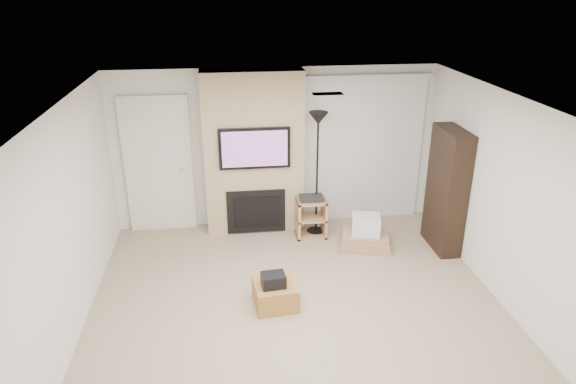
{
  "coord_description": "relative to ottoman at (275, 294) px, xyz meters",
  "views": [
    {
      "loc": [
        -0.78,
        -4.87,
        3.71
      ],
      "look_at": [
        0.0,
        1.2,
        1.15
      ],
      "focal_mm": 32.0,
      "sensor_mm": 36.0,
      "label": 1
    }
  ],
  "objects": [
    {
      "name": "fireplace_wall",
      "position": [
        -0.09,
        2.15,
        1.09
      ],
      "size": [
        1.5,
        0.47,
        2.5
      ],
      "color": "tan",
      "rests_on": "floor"
    },
    {
      "name": "vertical_blinds",
      "position": [
        1.66,
        2.31,
        1.12
      ],
      "size": [
        1.98,
        0.1,
        2.37
      ],
      "color": "silver",
      "rests_on": "floor"
    },
    {
      "name": "wall_back",
      "position": [
        0.26,
        2.36,
        1.1
      ],
      "size": [
        5.0,
        0.0,
        2.5
      ],
      "primitive_type": "cube",
      "rotation": [
        1.57,
        0.0,
        0.0
      ],
      "color": "white",
      "rests_on": "ground"
    },
    {
      "name": "box_stack",
      "position": [
        1.48,
        1.31,
        0.04
      ],
      "size": [
        0.85,
        0.71,
        0.5
      ],
      "color": "tan",
      "rests_on": "floor"
    },
    {
      "name": "bookshelf",
      "position": [
        2.6,
        1.18,
        0.75
      ],
      "size": [
        0.3,
        0.8,
        1.8
      ],
      "color": "black",
      "rests_on": "floor"
    },
    {
      "name": "ottoman",
      "position": [
        0.0,
        0.0,
        0.0
      ],
      "size": [
        0.55,
        0.55,
        0.3
      ],
      "primitive_type": "cube",
      "rotation": [
        0.0,
        0.0,
        0.1
      ],
      "color": "#A26D31",
      "rests_on": "floor"
    },
    {
      "name": "wall_left",
      "position": [
        -2.24,
        -0.39,
        1.1
      ],
      "size": [
        0.0,
        5.5,
        2.5
      ],
      "primitive_type": "cube",
      "rotation": [
        1.57,
        0.0,
        1.57
      ],
      "color": "white",
      "rests_on": "ground"
    },
    {
      "name": "black_bag",
      "position": [
        -0.03,
        -0.04,
        0.23
      ],
      "size": [
        0.3,
        0.25,
        0.16
      ],
      "primitive_type": "cube",
      "rotation": [
        0.0,
        0.0,
        0.1
      ],
      "color": "black",
      "rests_on": "ottoman"
    },
    {
      "name": "wall_right",
      "position": [
        2.76,
        -0.39,
        1.1
      ],
      "size": [
        0.0,
        5.5,
        2.5
      ],
      "primitive_type": "cube",
      "rotation": [
        1.57,
        0.0,
        1.57
      ],
      "color": "white",
      "rests_on": "ground"
    },
    {
      "name": "ceiling",
      "position": [
        0.26,
        -0.39,
        2.35
      ],
      "size": [
        5.0,
        5.5,
        0.0
      ],
      "primitive_type": "cube",
      "color": "white",
      "rests_on": "wall_back"
    },
    {
      "name": "entry_door",
      "position": [
        -1.54,
        2.32,
        0.9
      ],
      "size": [
        1.02,
        0.11,
        2.14
      ],
      "color": "silver",
      "rests_on": "floor"
    },
    {
      "name": "floor",
      "position": [
        0.26,
        -0.39,
        -0.15
      ],
      "size": [
        5.0,
        5.5,
        0.0
      ],
      "primitive_type": "cube",
      "color": "tan",
      "rests_on": "ground"
    },
    {
      "name": "av_stand",
      "position": [
        0.74,
        1.77,
        0.2
      ],
      "size": [
        0.45,
        0.38,
        0.66
      ],
      "color": "tan",
      "rests_on": "floor"
    },
    {
      "name": "hvac_vent",
      "position": [
        0.66,
        0.41,
        2.35
      ],
      "size": [
        0.35,
        0.18,
        0.01
      ],
      "primitive_type": "cube",
      "color": "silver",
      "rests_on": "ceiling"
    },
    {
      "name": "floor_lamp",
      "position": [
        0.84,
        1.85,
        1.37
      ],
      "size": [
        0.29,
        0.29,
        1.93
      ],
      "color": "black",
      "rests_on": "floor"
    }
  ]
}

